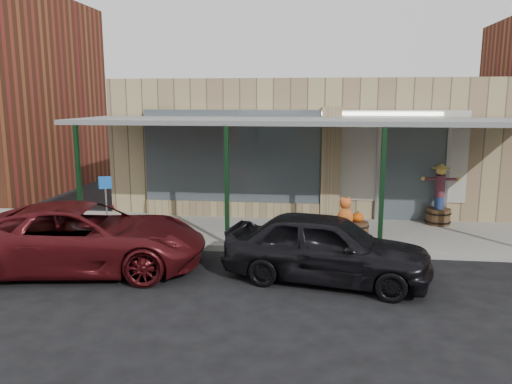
# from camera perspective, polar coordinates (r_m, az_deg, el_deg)

# --- Properties ---
(ground) EXTENTS (120.00, 120.00, 0.00)m
(ground) POSITION_cam_1_polar(r_m,az_deg,el_deg) (9.99, 4.84, -10.59)
(ground) COLOR black
(ground) RESTS_ON ground
(sidewalk) EXTENTS (40.00, 3.20, 0.15)m
(sidewalk) POSITION_cam_1_polar(r_m,az_deg,el_deg) (13.39, 5.48, -4.75)
(sidewalk) COLOR gray
(sidewalk) RESTS_ON ground
(storefront) EXTENTS (12.00, 6.25, 4.20)m
(storefront) POSITION_cam_1_polar(r_m,az_deg,el_deg) (17.55, 6.04, 5.57)
(storefront) COLOR tan
(storefront) RESTS_ON ground
(awning) EXTENTS (12.00, 3.00, 3.04)m
(awning) POSITION_cam_1_polar(r_m,az_deg,el_deg) (12.90, 5.70, 7.89)
(awning) COLOR slate
(awning) RESTS_ON ground
(block_buildings_near) EXTENTS (61.00, 8.00, 8.00)m
(block_buildings_near) POSITION_cam_1_polar(r_m,az_deg,el_deg) (18.59, 12.51, 10.82)
(block_buildings_near) COLOR brown
(block_buildings_near) RESTS_ON ground
(barrel_scarecrow) EXTENTS (1.00, 0.88, 1.73)m
(barrel_scarecrow) POSITION_cam_1_polar(r_m,az_deg,el_deg) (14.80, 20.17, -1.27)
(barrel_scarecrow) COLOR #503C20
(barrel_scarecrow) RESTS_ON sidewalk
(barrel_pumpkin) EXTENTS (0.73, 0.73, 0.66)m
(barrel_pumpkin) POSITION_cam_1_polar(r_m,az_deg,el_deg) (13.00, 11.51, -3.97)
(barrel_pumpkin) COLOR #503C20
(barrel_pumpkin) RESTS_ON sidewalk
(handicap_sign) EXTENTS (0.31, 0.12, 1.53)m
(handicap_sign) POSITION_cam_1_polar(r_m,az_deg,el_deg) (13.23, -16.78, -0.62)
(handicap_sign) COLOR gray
(handicap_sign) RESTS_ON sidewalk
(parked_sedan) EXTENTS (4.33, 2.42, 1.58)m
(parked_sedan) POSITION_cam_1_polar(r_m,az_deg,el_deg) (10.10, 8.08, -6.24)
(parked_sedan) COLOR black
(parked_sedan) RESTS_ON ground
(car_maroon) EXTENTS (5.45, 3.11, 1.43)m
(car_maroon) POSITION_cam_1_polar(r_m,az_deg,el_deg) (11.24, -19.13, -4.90)
(car_maroon) COLOR #4B0F13
(car_maroon) RESTS_ON ground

